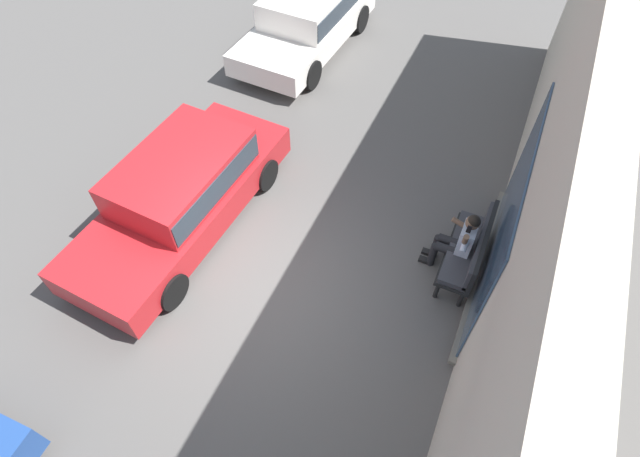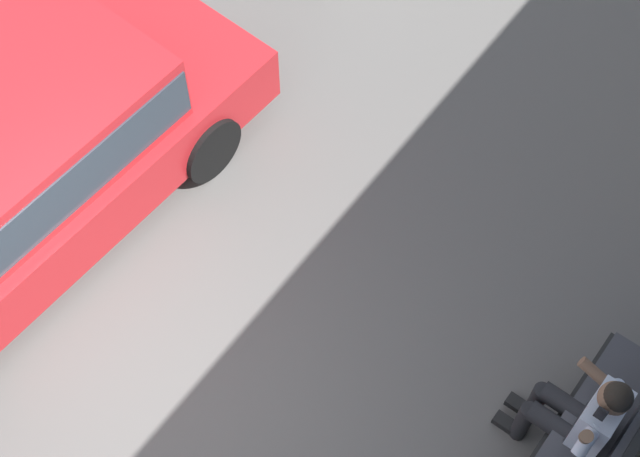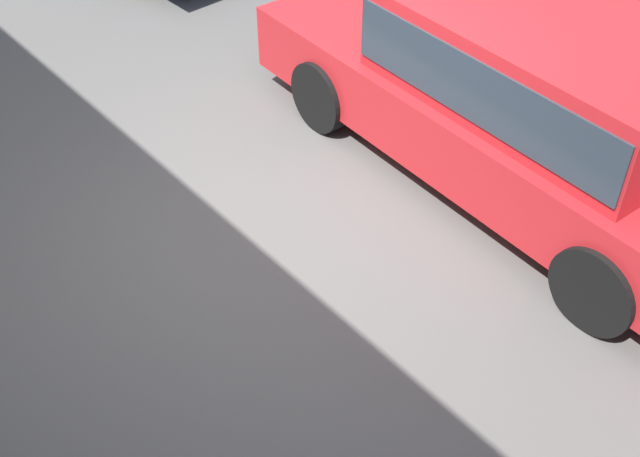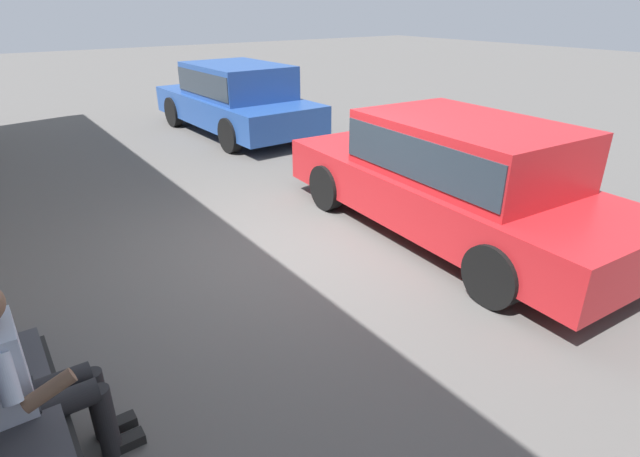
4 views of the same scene
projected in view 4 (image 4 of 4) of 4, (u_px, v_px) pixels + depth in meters
ground_plane at (286, 252)px, 5.70m from camera, size 60.00×60.00×0.00m
person_on_phone at (28, 376)px, 2.77m from camera, size 0.73×0.74×1.35m
parked_car_mid at (455, 174)px, 5.83m from camera, size 4.66×2.00×1.43m
parked_car_far at (236, 96)px, 10.59m from camera, size 4.49×2.01×1.46m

